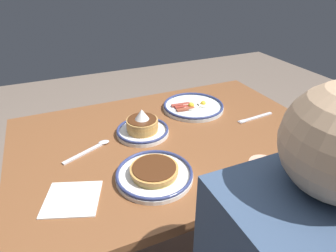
{
  "coord_description": "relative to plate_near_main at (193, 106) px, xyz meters",
  "views": [
    {
      "loc": [
        0.39,
        0.85,
        1.32
      ],
      "look_at": [
        0.0,
        -0.03,
        0.77
      ],
      "focal_mm": 30.56,
      "sensor_mm": 36.0,
      "label": 1
    }
  ],
  "objects": [
    {
      "name": "fork_near",
      "position": [
        -0.2,
        0.19,
        -0.01
      ],
      "size": [
        0.18,
        0.03,
        0.01
      ],
      "color": "silver",
      "rests_on": "dining_table"
    },
    {
      "name": "plate_far_companion",
      "position": [
        0.34,
        0.38,
        0.0
      ],
      "size": [
        0.24,
        0.24,
        0.04
      ],
      "color": "white",
      "rests_on": "dining_table"
    },
    {
      "name": "dining_table",
      "position": [
        0.19,
        0.18,
        -0.1
      ],
      "size": [
        1.17,
        0.81,
        0.74
      ],
      "color": "brown",
      "rests_on": "ground_plane"
    },
    {
      "name": "plate_near_main",
      "position": [
        0.0,
        0.0,
        0.0
      ],
      "size": [
        0.27,
        0.27,
        0.04
      ],
      "color": "white",
      "rests_on": "dining_table"
    },
    {
      "name": "tea_spoon",
      "position": [
        0.48,
        0.14,
        -0.01
      ],
      "size": [
        0.18,
        0.09,
        0.01
      ],
      "color": "silver",
      "rests_on": "dining_table"
    },
    {
      "name": "plate_center_pancakes",
      "position": [
        0.28,
        0.12,
        0.02
      ],
      "size": [
        0.2,
        0.2,
        0.11
      ],
      "color": "white",
      "rests_on": "dining_table"
    },
    {
      "name": "paper_napkin",
      "position": [
        0.58,
        0.37,
        -0.01
      ],
      "size": [
        0.19,
        0.18,
        0.0
      ],
      "primitive_type": "cube",
      "rotation": [
        0.0,
        0.0,
        -0.35
      ],
      "color": "white",
      "rests_on": "dining_table"
    }
  ]
}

